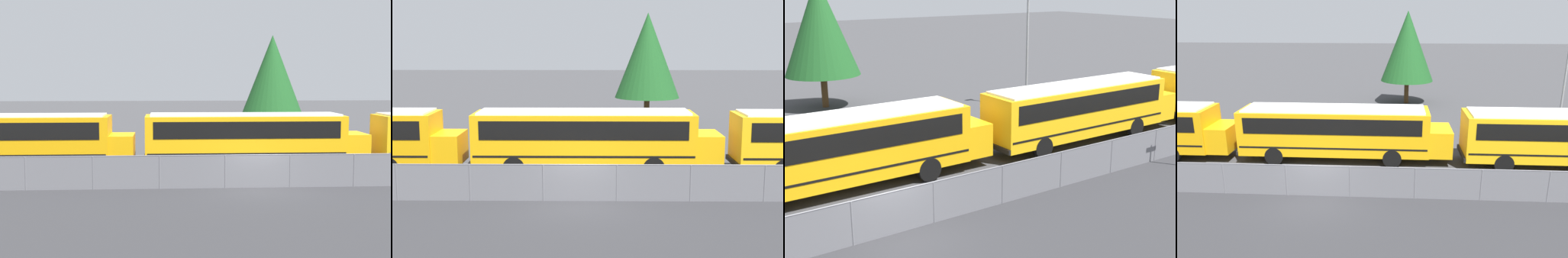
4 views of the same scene
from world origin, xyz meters
TOP-DOWN VIEW (x-y plane):
  - ground_plane at (0.00, 0.00)m, footprint 200.00×200.00m
  - road_strip at (0.00, -6.00)m, footprint 111.10×12.00m
  - fence at (0.00, -0.00)m, footprint 77.17×0.07m
  - school_bus_2 at (0.35, 4.96)m, footprint 12.47×2.58m
  - tree_1 at (4.73, 20.48)m, footprint 5.03×5.03m

SIDE VIEW (x-z plane):
  - ground_plane at x=0.00m, z-range 0.00..0.00m
  - road_strip at x=0.00m, z-range 0.00..0.01m
  - fence at x=0.00m, z-range 0.02..1.61m
  - school_bus_2 at x=0.35m, z-range 0.32..3.51m
  - tree_1 at x=4.73m, z-range 1.10..9.88m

